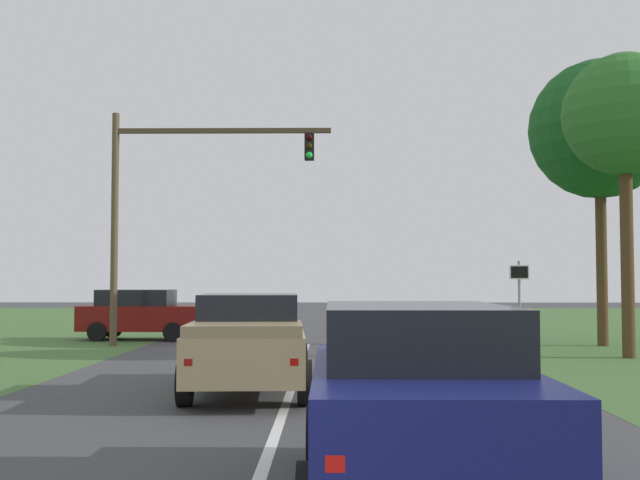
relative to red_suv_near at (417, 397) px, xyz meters
The scene contains 8 objects.
ground_plane 8.71m from the red_suv_near, 101.01° to the left, with size 120.00×120.00×0.00m, color #424244.
red_suv_near is the anchor object (origin of this frame).
pickup_truck_lead 7.80m from the red_suv_near, 108.21° to the left, with size 2.54×5.61×1.91m.
traffic_light 19.71m from the red_suv_near, 108.73° to the left, with size 7.34×0.40×7.78m.
keep_moving_sign 17.09m from the red_suv_near, 73.26° to the left, with size 0.60×0.09×2.77m.
oak_tree_right 21.11m from the red_suv_near, 66.15° to the left, with size 4.66×4.66×9.57m.
crossing_suv_far 22.37m from the red_suv_near, 110.43° to the left, with size 4.46×2.16×1.83m.
extra_tree_1 17.25m from the red_suv_near, 62.51° to the left, with size 3.49×3.49×8.64m.
Camera 1 is at (0.78, -3.96, 2.19)m, focal length 44.54 mm.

